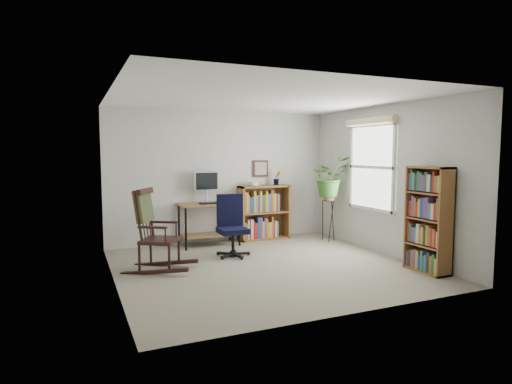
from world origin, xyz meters
name	(u,v)px	position (x,y,z in m)	size (l,w,h in m)	color
floor	(267,266)	(0.00, 0.00, 0.00)	(4.20, 4.00, 0.00)	gray
ceiling	(267,98)	(0.00, 0.00, 2.40)	(4.20, 4.00, 0.00)	silver
wall_back	(222,177)	(0.00, 2.00, 1.20)	(4.20, 0.00, 2.40)	beige
wall_front	(352,197)	(0.00, -2.00, 1.20)	(4.20, 0.00, 2.40)	beige
wall_left	(112,189)	(-2.10, 0.00, 1.20)	(0.00, 4.00, 2.40)	beige
wall_right	(385,180)	(2.10, 0.00, 1.20)	(0.00, 4.00, 2.40)	beige
window	(371,167)	(2.06, 0.30, 1.40)	(0.12, 1.20, 1.50)	silver
desk	(209,224)	(-0.34, 1.70, 0.38)	(1.05, 0.58, 0.76)	olive
monitor	(206,187)	(-0.34, 1.84, 1.04)	(0.46, 0.16, 0.56)	#BBBBC0
keyboard	(211,203)	(-0.34, 1.58, 0.77)	(0.40, 0.15, 0.03)	black
office_chair	(233,226)	(-0.25, 0.75, 0.50)	(0.54, 0.54, 1.00)	black
rocking_chair	(160,229)	(-1.45, 0.42, 0.59)	(0.61, 1.01, 1.17)	black
low_bookshelf	(264,212)	(0.78, 1.82, 0.51)	(0.97, 0.32, 1.02)	brown
tall_bookshelf	(428,220)	(1.92, -1.12, 0.73)	(0.27, 0.64, 1.46)	brown
plant_stand	(329,217)	(1.80, 1.16, 0.45)	(0.25, 0.25, 0.89)	black
spider_plant	(330,157)	(1.80, 1.16, 1.56)	(1.69, 1.88, 1.46)	#326724
potted_plant_small	(277,182)	(1.06, 1.83, 1.08)	(0.13, 0.24, 0.11)	#326724
framed_picture	(261,169)	(0.78, 1.97, 1.34)	(0.32, 0.04, 0.32)	black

